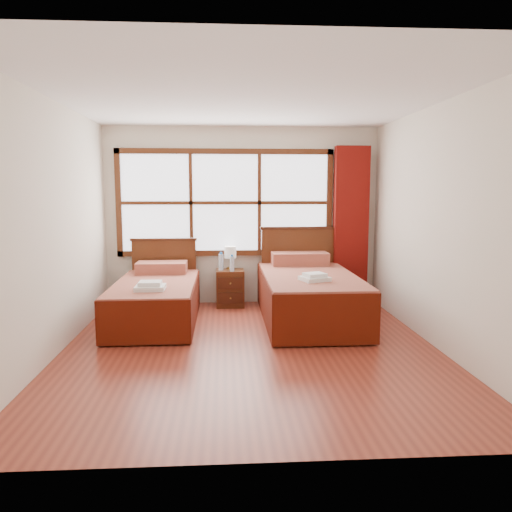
{
  "coord_description": "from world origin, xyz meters",
  "views": [
    {
      "loc": [
        -0.28,
        -5.15,
        1.69
      ],
      "look_at": [
        0.1,
        0.7,
        0.91
      ],
      "focal_mm": 35.0,
      "sensor_mm": 36.0,
      "label": 1
    }
  ],
  "objects": [
    {
      "name": "wall_left",
      "position": [
        -2.0,
        0.0,
        1.3
      ],
      "size": [
        0.0,
        4.5,
        4.5
      ],
      "primitive_type": "plane",
      "rotation": [
        1.57,
        0.0,
        1.57
      ],
      "color": "silver",
      "rests_on": "floor"
    },
    {
      "name": "nightstand",
      "position": [
        -0.19,
        1.99,
        0.27
      ],
      "size": [
        0.4,
        0.4,
        0.53
      ],
      "color": "#4C2410",
      "rests_on": "floor"
    },
    {
      "name": "wall_right",
      "position": [
        2.0,
        0.0,
        1.3
      ],
      "size": [
        0.0,
        4.5,
        4.5
      ],
      "primitive_type": "plane",
      "rotation": [
        1.57,
        0.0,
        -1.57
      ],
      "color": "silver",
      "rests_on": "floor"
    },
    {
      "name": "floor",
      "position": [
        0.0,
        0.0,
        0.0
      ],
      "size": [
        4.5,
        4.5,
        0.0
      ],
      "primitive_type": "plane",
      "color": "maroon",
      "rests_on": "ground"
    },
    {
      "name": "bottle_far",
      "position": [
        -0.16,
        1.88,
        0.64
      ],
      "size": [
        0.06,
        0.06,
        0.24
      ],
      "color": "silver",
      "rests_on": "nightstand"
    },
    {
      "name": "curtain",
      "position": [
        1.6,
        2.11,
        1.17
      ],
      "size": [
        0.5,
        0.16,
        2.3
      ],
      "primitive_type": "cube",
      "color": "maroon",
      "rests_on": "wall_back"
    },
    {
      "name": "towels_left",
      "position": [
        -1.14,
        0.64,
        0.57
      ],
      "size": [
        0.34,
        0.3,
        0.1
      ],
      "rotation": [
        0.0,
        0.0,
        0.0
      ],
      "color": "white",
      "rests_on": "bed_left"
    },
    {
      "name": "ceiling",
      "position": [
        0.0,
        0.0,
        2.6
      ],
      "size": [
        4.5,
        4.5,
        0.0
      ],
      "primitive_type": "plane",
      "rotation": [
        3.14,
        0.0,
        0.0
      ],
      "color": "white",
      "rests_on": "wall_back"
    },
    {
      "name": "window",
      "position": [
        -0.25,
        2.21,
        1.5
      ],
      "size": [
        3.16,
        0.06,
        1.56
      ],
      "color": "white",
      "rests_on": "wall_back"
    },
    {
      "name": "bed_right",
      "position": [
        0.82,
        1.2,
        0.35
      ],
      "size": [
        1.18,
        2.29,
        1.15
      ],
      "color": "#37180B",
      "rests_on": "floor"
    },
    {
      "name": "wall_back",
      "position": [
        0.0,
        2.25,
        1.3
      ],
      "size": [
        4.0,
        0.0,
        4.0
      ],
      "primitive_type": "plane",
      "rotation": [
        1.57,
        0.0,
        0.0
      ],
      "color": "silver",
      "rests_on": "floor"
    },
    {
      "name": "bottle_near",
      "position": [
        -0.32,
        1.99,
        0.66
      ],
      "size": [
        0.07,
        0.07,
        0.27
      ],
      "color": "silver",
      "rests_on": "nightstand"
    },
    {
      "name": "towels_right",
      "position": [
        0.8,
        0.64,
        0.65
      ],
      "size": [
        0.38,
        0.36,
        0.09
      ],
      "rotation": [
        0.0,
        0.0,
        0.34
      ],
      "color": "white",
      "rests_on": "bed_right"
    },
    {
      "name": "lamp",
      "position": [
        -0.18,
        2.11,
        0.77
      ],
      "size": [
        0.17,
        0.17,
        0.33
      ],
      "color": "gold",
      "rests_on": "nightstand"
    },
    {
      "name": "bed_left",
      "position": [
        -1.15,
        1.2,
        0.3
      ],
      "size": [
        1.02,
        2.04,
        0.99
      ],
      "color": "#37180B",
      "rests_on": "floor"
    }
  ]
}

